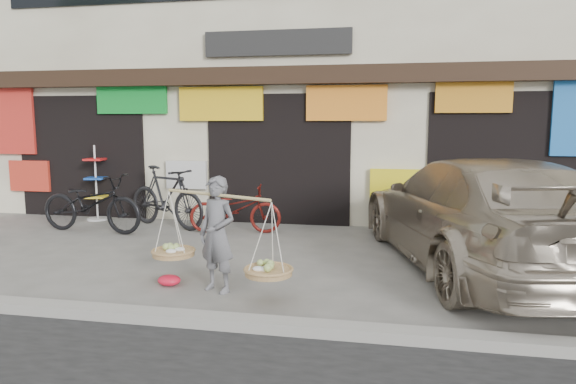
% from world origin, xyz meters
% --- Properties ---
extents(ground, '(70.00, 70.00, 0.00)m').
position_xyz_m(ground, '(0.00, 0.00, 0.00)').
color(ground, slate).
rests_on(ground, ground).
extents(kerb, '(70.00, 0.25, 0.12)m').
position_xyz_m(kerb, '(0.00, -2.00, 0.06)').
color(kerb, gray).
rests_on(kerb, ground).
extents(shophouse_block, '(14.00, 6.32, 7.00)m').
position_xyz_m(shophouse_block, '(-0.00, 6.42, 3.45)').
color(shophouse_block, beige).
rests_on(shophouse_block, ground).
extents(street_vendor, '(2.02, 1.17, 1.47)m').
position_xyz_m(street_vendor, '(0.15, -0.91, 0.67)').
color(street_vendor, slate).
rests_on(street_vendor, ground).
extents(bike_0, '(2.23, 0.95, 1.14)m').
position_xyz_m(bike_0, '(-3.38, 1.97, 0.57)').
color(bike_0, black).
rests_on(bike_0, ground).
extents(bike_1, '(2.14, 1.38, 1.25)m').
position_xyz_m(bike_1, '(-2.15, 2.68, 0.62)').
color(bike_1, black).
rests_on(bike_1, ground).
extents(bike_2, '(1.84, 0.88, 0.93)m').
position_xyz_m(bike_2, '(-0.63, 2.45, 0.46)').
color(bike_2, '#5B140F').
rests_on(bike_2, ground).
extents(suv, '(3.62, 6.04, 1.64)m').
position_xyz_m(suv, '(3.54, 0.84, 0.82)').
color(suv, '#AEA18C').
rests_on(suv, ground).
extents(display_rack, '(0.45, 0.45, 1.63)m').
position_xyz_m(display_rack, '(-3.97, 3.13, 0.66)').
color(display_rack, silver).
rests_on(display_rack, ground).
extents(red_bag, '(0.31, 0.25, 0.14)m').
position_xyz_m(red_bag, '(-0.56, -0.82, 0.07)').
color(red_bag, red).
rests_on(red_bag, ground).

